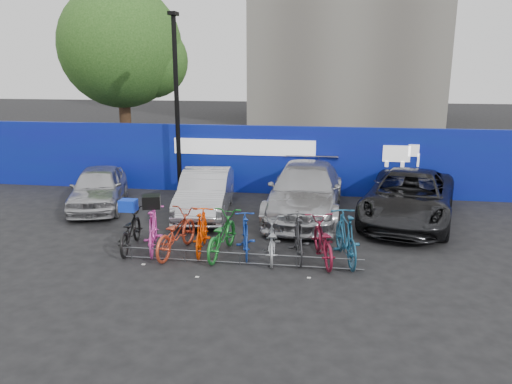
% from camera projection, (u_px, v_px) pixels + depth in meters
% --- Properties ---
extents(ground, '(100.00, 100.00, 0.00)m').
position_uv_depth(ground, '(244.00, 255.00, 12.02)').
color(ground, black).
rests_on(ground, ground).
extents(hoarding, '(22.00, 0.18, 2.40)m').
position_uv_depth(hoarding, '(273.00, 160.00, 17.47)').
color(hoarding, navy).
rests_on(hoarding, ground).
extents(tree, '(5.40, 5.20, 7.80)m').
position_uv_depth(tree, '(126.00, 49.00, 21.33)').
color(tree, '#382314').
rests_on(tree, ground).
extents(lamppost, '(0.25, 0.50, 6.11)m').
position_uv_depth(lamppost, '(177.00, 100.00, 16.82)').
color(lamppost, black).
rests_on(lamppost, ground).
extents(bike_rack, '(5.60, 0.03, 0.30)m').
position_uv_depth(bike_rack, '(240.00, 258.00, 11.40)').
color(bike_rack, '#595B60').
rests_on(bike_rack, ground).
extents(car_0, '(2.57, 4.13, 1.31)m').
position_uv_depth(car_0, '(98.00, 187.00, 15.87)').
color(car_0, '#ABABAF').
rests_on(car_0, ground).
extents(car_1, '(1.84, 4.19, 1.34)m').
position_uv_depth(car_1, '(205.00, 193.00, 15.18)').
color(car_1, '#A3A4A8').
rests_on(car_1, ground).
extents(car_2, '(2.35, 5.34, 1.52)m').
position_uv_depth(car_2, '(305.00, 191.00, 15.05)').
color(car_2, '#A4A4A9').
rests_on(car_2, ground).
extents(car_3, '(3.56, 5.60, 1.44)m').
position_uv_depth(car_3, '(409.00, 197.00, 14.48)').
color(car_3, black).
rests_on(car_3, ground).
extents(bike_0, '(0.91, 1.94, 0.98)m').
position_uv_depth(bike_0, '(130.00, 230.00, 12.32)').
color(bike_0, black).
rests_on(bike_0, ground).
extents(bike_1, '(0.97, 1.90, 1.10)m').
position_uv_depth(bike_1, '(153.00, 229.00, 12.19)').
color(bike_1, '#E241AE').
rests_on(bike_1, ground).
extents(bike_2, '(1.02, 2.07, 1.04)m').
position_uv_depth(bike_2, '(176.00, 233.00, 12.03)').
color(bike_2, '#C24024').
rests_on(bike_2, ground).
extents(bike_3, '(0.69, 1.81, 1.06)m').
position_uv_depth(bike_3, '(202.00, 231.00, 12.12)').
color(bike_3, '#F83D00').
rests_on(bike_3, ground).
extents(bike_4, '(0.90, 2.00, 1.02)m').
position_uv_depth(bike_4, '(221.00, 235.00, 11.93)').
color(bike_4, '#1D7C2A').
rests_on(bike_4, ground).
extents(bike_5, '(0.80, 1.72, 1.00)m').
position_uv_depth(bike_5, '(245.00, 235.00, 11.95)').
color(bike_5, '#173A9F').
rests_on(bike_5, ground).
extents(bike_6, '(0.81, 1.80, 0.92)m').
position_uv_depth(bike_6, '(271.00, 240.00, 11.74)').
color(bike_6, '#919598').
rests_on(bike_6, ground).
extents(bike_7, '(0.75, 1.80, 1.05)m').
position_uv_depth(bike_7, '(298.00, 237.00, 11.72)').
color(bike_7, '#28282B').
rests_on(bike_7, ground).
extents(bike_8, '(1.06, 2.01, 1.00)m').
position_uv_depth(bike_8, '(322.00, 240.00, 11.56)').
color(bike_8, maroon).
rests_on(bike_8, ground).
extents(bike_9, '(0.94, 2.05, 1.19)m').
position_uv_depth(bike_9, '(346.00, 237.00, 11.53)').
color(bike_9, navy).
rests_on(bike_9, ground).
extents(cargo_crate, '(0.41, 0.32, 0.29)m').
position_uv_depth(cargo_crate, '(128.00, 205.00, 12.16)').
color(cargo_crate, '#1034D0').
rests_on(cargo_crate, bike_0).
extents(cargo_topcase, '(0.51, 0.48, 0.31)m').
position_uv_depth(cargo_topcase, '(151.00, 202.00, 12.01)').
color(cargo_topcase, black).
rests_on(cargo_topcase, bike_1).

